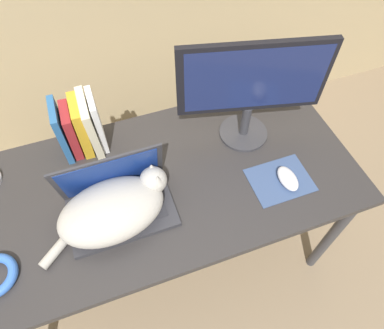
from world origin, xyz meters
TOP-DOWN VIEW (x-y plane):
  - ground_plane at (0.00, 0.00)m, footprint 12.00×12.00m
  - desk at (0.00, 0.34)m, footprint 1.45×0.68m
  - laptop at (-0.16, 0.29)m, footprint 0.35×0.22m
  - cat at (-0.18, 0.25)m, footprint 0.45×0.26m
  - external_monitor at (0.38, 0.45)m, footprint 0.51×0.19m
  - mousepad at (0.41, 0.20)m, footprint 0.22×0.17m
  - computer_mouse at (0.43, 0.19)m, footprint 0.06×0.11m
  - book_row at (-0.22, 0.60)m, footprint 0.15×0.17m

SIDE VIEW (x-z plane):
  - ground_plane at x=0.00m, z-range 0.00..0.00m
  - desk at x=0.00m, z-range 0.28..0.98m
  - mousepad at x=0.41m, z-range 0.70..0.71m
  - computer_mouse at x=0.43m, z-range 0.71..0.74m
  - laptop at x=-0.16m, z-range 0.63..0.87m
  - cat at x=-0.18m, z-range 0.70..0.85m
  - book_row at x=-0.22m, z-range 0.70..0.93m
  - external_monitor at x=0.38m, z-range 0.74..1.16m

